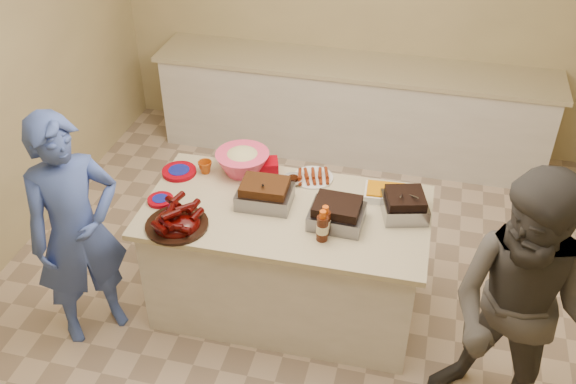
% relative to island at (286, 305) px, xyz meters
% --- Properties ---
extents(room, '(4.50, 5.00, 2.70)m').
position_rel_island_xyz_m(room, '(0.09, -0.05, 0.00)').
color(room, '#D1BE84').
rests_on(room, ground).
extents(back_counter, '(3.60, 0.64, 0.90)m').
position_rel_island_xyz_m(back_counter, '(0.09, 2.15, 0.45)').
color(back_counter, silver).
rests_on(back_counter, ground).
extents(island, '(1.81, 0.97, 0.85)m').
position_rel_island_xyz_m(island, '(0.00, 0.00, 0.00)').
color(island, silver).
rests_on(island, ground).
extents(rib_platter, '(0.42, 0.42, 0.15)m').
position_rel_island_xyz_m(rib_platter, '(-0.60, -0.32, 0.85)').
color(rib_platter, '#410302').
rests_on(rib_platter, island).
extents(pulled_pork_tray, '(0.35, 0.27, 0.10)m').
position_rel_island_xyz_m(pulled_pork_tray, '(-0.15, 0.03, 0.85)').
color(pulled_pork_tray, '#47230F').
rests_on(pulled_pork_tray, island).
extents(brisket_tray, '(0.33, 0.28, 0.10)m').
position_rel_island_xyz_m(brisket_tray, '(0.33, -0.06, 0.85)').
color(brisket_tray, black).
rests_on(brisket_tray, island).
extents(roasting_pan, '(0.33, 0.33, 0.11)m').
position_rel_island_xyz_m(roasting_pan, '(0.72, 0.13, 0.85)').
color(roasting_pan, gray).
rests_on(roasting_pan, island).
extents(coleslaw_bowl, '(0.37, 0.37, 0.25)m').
position_rel_island_xyz_m(coleslaw_bowl, '(-0.39, 0.34, 0.85)').
color(coleslaw_bowl, '#F3406A').
rests_on(coleslaw_bowl, island).
extents(sausage_plate, '(0.34, 0.34, 0.05)m').
position_rel_island_xyz_m(sausage_plate, '(0.09, 0.38, 0.85)').
color(sausage_plate, silver).
rests_on(sausage_plate, island).
extents(mac_cheese_dish, '(0.28, 0.21, 0.07)m').
position_rel_island_xyz_m(mac_cheese_dish, '(0.59, 0.28, 0.85)').
color(mac_cheese_dish, orange).
rests_on(mac_cheese_dish, island).
extents(bbq_bottle_a, '(0.07, 0.07, 0.21)m').
position_rel_island_xyz_m(bbq_bottle_a, '(0.28, -0.23, 0.85)').
color(bbq_bottle_a, '#3D170A').
rests_on(bbq_bottle_a, island).
extents(bbq_bottle_b, '(0.07, 0.07, 0.20)m').
position_rel_island_xyz_m(bbq_bottle_b, '(0.28, -0.17, 0.85)').
color(bbq_bottle_b, '#3D170A').
rests_on(bbq_bottle_b, island).
extents(mustard_bottle, '(0.04, 0.04, 0.11)m').
position_rel_island_xyz_m(mustard_bottle, '(-0.26, 0.08, 0.85)').
color(mustard_bottle, '#F4B900').
rests_on(mustard_bottle, island).
extents(sauce_bowl, '(0.13, 0.04, 0.13)m').
position_rel_island_xyz_m(sauce_bowl, '(-0.03, 0.30, 0.85)').
color(sauce_bowl, silver).
rests_on(sauce_bowl, island).
extents(plate_stack_large, '(0.23, 0.23, 0.03)m').
position_rel_island_xyz_m(plate_stack_large, '(-0.80, 0.22, 0.85)').
color(plate_stack_large, '#8B000C').
rests_on(plate_stack_large, island).
extents(plate_stack_small, '(0.17, 0.17, 0.02)m').
position_rel_island_xyz_m(plate_stack_small, '(-0.80, -0.11, 0.85)').
color(plate_stack_small, '#8B000C').
rests_on(plate_stack_small, island).
extents(plastic_cup, '(0.10, 0.09, 0.09)m').
position_rel_island_xyz_m(plastic_cup, '(-0.63, 0.27, 0.85)').
color(plastic_cup, '#A5450C').
rests_on(plastic_cup, island).
extents(basket_stack, '(0.22, 0.19, 0.09)m').
position_rel_island_xyz_m(basket_stack, '(-0.24, 0.37, 0.85)').
color(basket_stack, '#8B000C').
rests_on(basket_stack, island).
extents(guest_blue, '(1.59, 1.52, 0.39)m').
position_rel_island_xyz_m(guest_blue, '(-1.20, -0.47, 0.00)').
color(guest_blue, '#4059AD').
rests_on(guest_blue, ground).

